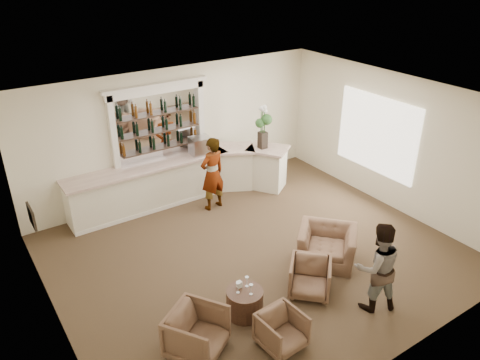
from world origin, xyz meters
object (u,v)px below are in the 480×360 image
armchair_right (310,277)px  guest (377,267)px  armchair_left (197,333)px  sommelier (212,174)px  armchair_far (327,245)px  bar_counter (183,180)px  espresso_machine (200,146)px  flower_vase (263,124)px  armchair_center (282,331)px  cocktail_table (245,302)px

armchair_right → guest: bearing=-7.7°
guest → armchair_left: 3.27m
armchair_left → armchair_right: bearing=-31.1°
sommelier → armchair_far: bearing=95.4°
bar_counter → sommelier: 0.95m
armchair_far → espresso_machine: espresso_machine is taller
flower_vase → armchair_center: bearing=-123.0°
sommelier → armchair_right: size_ratio=2.44×
guest → armchair_left: size_ratio=2.00×
cocktail_table → armchair_far: bearing=9.0°
armchair_left → guest: bearing=-47.9°
armchair_center → armchair_far: bearing=26.8°
armchair_far → armchair_center: bearing=-101.9°
espresso_machine → armchair_right: bearing=-89.7°
sommelier → armchair_far: 3.35m
sommelier → armchair_right: sommelier is taller
sommelier → armchair_far: sommelier is taller
armchair_left → espresso_machine: (2.73, 4.65, 0.97)m
armchair_center → armchair_right: (1.25, 0.74, 0.03)m
cocktail_table → flower_vase: flower_vase is taller
armchair_left → cocktail_table: bearing=-18.4°
flower_vase → armchair_right: bearing=-114.6°
armchair_left → armchair_center: (1.19, -0.65, -0.07)m
armchair_right → armchair_far: (0.95, 0.57, 0.02)m
espresso_machine → guest: bearing=-81.8°
sommelier → armchair_left: (-2.60, -3.86, -0.54)m
armchair_center → armchair_far: size_ratio=0.61×
armchair_right → flower_vase: flower_vase is taller
armchair_right → armchair_far: 1.11m
armchair_right → espresso_machine: espresso_machine is taller
armchair_left → espresso_machine: 5.48m
sommelier → espresso_machine: sommelier is taller
espresso_machine → flower_vase: (1.53, -0.56, 0.43)m
armchair_center → armchair_far: armchair_far is taller
cocktail_table → guest: size_ratio=0.38×
armchair_left → sommelier: bearing=22.9°
cocktail_table → armchair_left: armchair_left is taller
cocktail_table → armchair_left: bearing=-165.2°
sommelier → armchair_center: size_ratio=2.69×
cocktail_table → armchair_right: size_ratio=0.86×
cocktail_table → sommelier: sommelier is taller
sommelier → armchair_center: sommelier is taller
flower_vase → guest: bearing=-103.0°
armchair_center → armchair_far: 2.57m
bar_counter → cocktail_table: (-1.06, -4.34, -0.32)m
guest → armchair_center: bearing=18.2°
armchair_far → flower_vase: 3.82m
guest → armchair_right: bearing=-29.4°
armchair_left → armchair_center: 1.36m
armchair_right → espresso_machine: 4.69m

